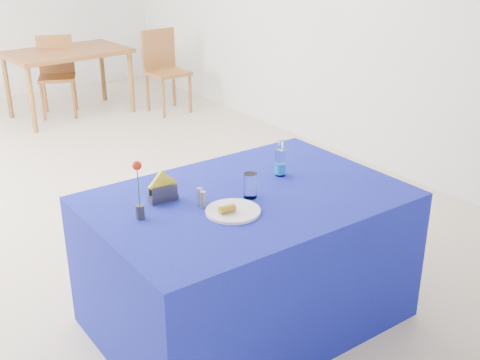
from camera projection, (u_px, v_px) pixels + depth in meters
name	position (u px, v px, depth m)	size (l,w,h in m)	color
floor	(77.00, 196.00, 4.94)	(7.00, 7.00, 0.00)	beige
plate	(233.00, 211.00, 2.92)	(0.27, 0.27, 0.01)	white
drinking_glass	(250.00, 186.00, 3.07)	(0.07, 0.07, 0.13)	white
salt_shaker	(200.00, 196.00, 3.00)	(0.03, 0.03, 0.09)	gray
pepper_shaker	(203.00, 199.00, 2.96)	(0.03, 0.03, 0.09)	slate
blue_table	(247.00, 259.00, 3.26)	(1.60, 1.10, 0.76)	navy
water_bottle	(280.00, 163.00, 3.34)	(0.06, 0.06, 0.21)	silver
napkin_holder	(163.00, 192.00, 3.03)	(0.16, 0.07, 0.17)	#38383D
rose_vase	(139.00, 192.00, 2.81)	(0.05, 0.05, 0.29)	#28282D
oak_table	(67.00, 57.00, 6.80)	(1.36, 0.93, 0.76)	brown
chair_bg_left	(57.00, 70.00, 6.92)	(0.53, 0.53, 0.90)	#9A5E2C
chair_bg_right	(164.00, 65.00, 7.03)	(0.44, 0.44, 0.95)	#9A5E2C
banana_pieces	(227.00, 209.00, 2.88)	(0.09, 0.05, 0.04)	yellow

